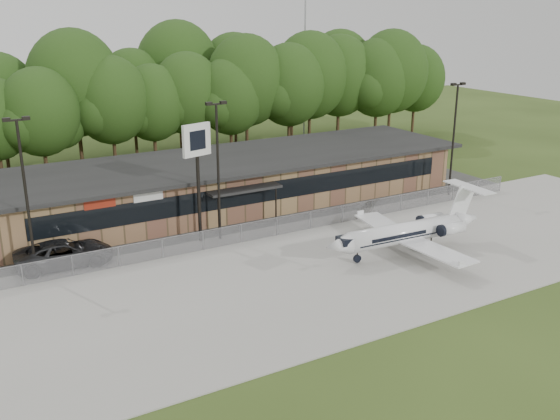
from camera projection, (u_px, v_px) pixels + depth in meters
ground at (424, 314)px, 35.10m from camera, size 160.00×160.00×0.00m
apron at (342, 265)px, 41.68m from camera, size 64.00×18.00×0.08m
parking_lot at (261, 217)px, 51.17m from camera, size 50.00×9.00×0.06m
terminal at (236, 180)px, 54.16m from camera, size 41.00×11.65×4.30m
fence at (288, 224)px, 47.23m from camera, size 46.00×0.04×1.52m
treeline at (162, 94)px, 67.41m from camera, size 72.00×12.00×15.00m
radio_mast at (305, 39)px, 81.25m from camera, size 0.20×0.20×25.00m
light_pole_left at (25, 186)px, 38.32m from camera, size 1.55×0.30×10.23m
light_pole_mid at (218, 161)px, 44.49m from camera, size 1.55×0.30×10.23m
light_pole_right at (454, 131)px, 55.39m from camera, size 1.55×0.30×10.23m
business_jet at (409, 233)px, 43.25m from camera, size 12.86×11.45×4.33m
suv at (64, 253)px, 41.37m from camera, size 6.48×3.22×1.77m
pole_sign at (197, 153)px, 43.82m from camera, size 2.29×0.85×8.77m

